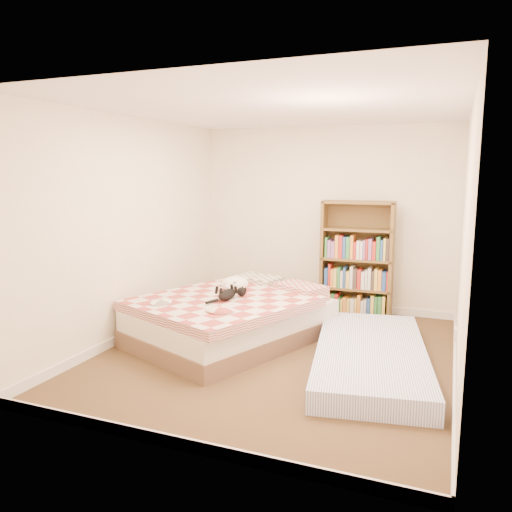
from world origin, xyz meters
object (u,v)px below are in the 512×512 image
at_px(black_cat, 228,294).
at_px(white_dog, 235,284).
at_px(bed, 234,317).
at_px(bookshelf, 357,275).
at_px(floor_mattress, 371,356).

bearing_deg(black_cat, white_dog, 141.22).
bearing_deg(black_cat, bed, 132.24).
distance_m(bookshelf, floor_mattress, 1.81).
bearing_deg(white_dog, bed, -28.12).
bearing_deg(floor_mattress, bookshelf, 95.48).
height_order(black_cat, white_dog, white_dog).
distance_m(floor_mattress, white_dog, 1.79).
height_order(bed, floor_mattress, bed).
bearing_deg(bookshelf, white_dog, -135.82).
xyz_separation_m(bookshelf, white_dog, (-1.20, -1.22, 0.04)).
distance_m(bed, white_dog, 0.41).
height_order(floor_mattress, black_cat, black_cat).
bearing_deg(bookshelf, floor_mattress, -76.18).
bearing_deg(bookshelf, bed, -129.44).
distance_m(bed, bookshelf, 1.85).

